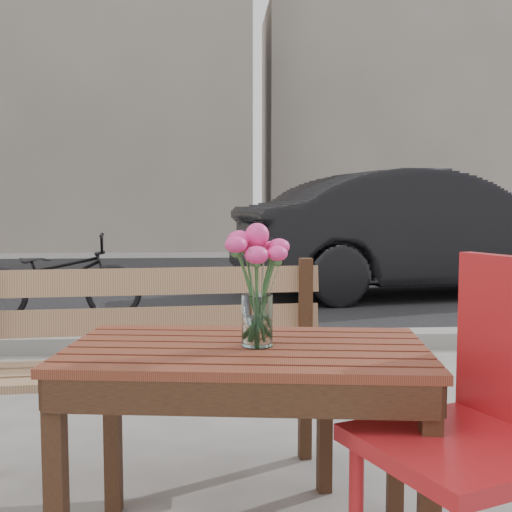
{
  "coord_description": "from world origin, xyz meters",
  "views": [
    {
      "loc": [
        0.12,
        -1.74,
        1.1
      ],
      "look_at": [
        0.25,
        0.21,
        0.94
      ],
      "focal_mm": 45.0,
      "sensor_mm": 36.0,
      "label": 1
    }
  ],
  "objects_px": {
    "main_table": "(247,381)",
    "main_vase": "(257,270)",
    "red_chair": "(491,415)",
    "parked_car": "(424,233)",
    "bicycle": "(57,278)"
  },
  "relations": [
    {
      "from": "red_chair",
      "to": "parked_car",
      "type": "distance_m",
      "value": 6.19
    },
    {
      "from": "red_chair",
      "to": "main_table",
      "type": "bearing_deg",
      "value": -140.71
    },
    {
      "from": "red_chair",
      "to": "main_vase",
      "type": "distance_m",
      "value": 0.75
    },
    {
      "from": "main_vase",
      "to": "parked_car",
      "type": "height_order",
      "value": "parked_car"
    },
    {
      "from": "bicycle",
      "to": "main_vase",
      "type": "bearing_deg",
      "value": -167.22
    },
    {
      "from": "main_vase",
      "to": "parked_car",
      "type": "distance_m",
      "value": 6.08
    },
    {
      "from": "main_table",
      "to": "red_chair",
      "type": "relative_size",
      "value": 1.21
    },
    {
      "from": "main_table",
      "to": "main_vase",
      "type": "height_order",
      "value": "main_vase"
    },
    {
      "from": "red_chair",
      "to": "main_vase",
      "type": "xyz_separation_m",
      "value": [
        -0.58,
        0.34,
        0.34
      ]
    },
    {
      "from": "main_vase",
      "to": "bicycle",
      "type": "bearing_deg",
      "value": 111.09
    },
    {
      "from": "main_vase",
      "to": "bicycle",
      "type": "distance_m",
      "value": 4.41
    },
    {
      "from": "bicycle",
      "to": "red_chair",
      "type": "bearing_deg",
      "value": -162.32
    },
    {
      "from": "main_table",
      "to": "red_chair",
      "type": "height_order",
      "value": "red_chair"
    },
    {
      "from": "red_chair",
      "to": "parked_car",
      "type": "relative_size",
      "value": 0.22
    },
    {
      "from": "main_table",
      "to": "parked_car",
      "type": "relative_size",
      "value": 0.26
    }
  ]
}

